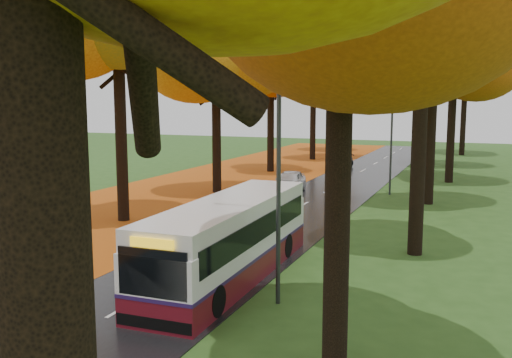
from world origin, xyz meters
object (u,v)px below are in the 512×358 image
Objects in this scene: car_dark at (340,162)px; streetlamp_far at (423,115)px; streetlamp_mid at (388,124)px; car_white at (290,182)px; streetlamp_near at (271,154)px; car_silver at (336,161)px; bus at (230,238)px.

streetlamp_far is at bearing 60.54° from car_dark.
streetlamp_mid is 22.00m from streetlamp_far.
car_white is at bearing -83.57° from car_dark.
streetlamp_near is at bearing -90.00° from streetlamp_far.
streetlamp_near is 21.38m from car_white.
streetlamp_far is 12.81m from car_silver.
bus is 18.82m from car_white.
streetlamp_far reaches higher than car_silver.
streetlamp_mid reaches higher than car_white.
streetlamp_mid is 1.75× the size of car_silver.
car_dark is at bearing -125.33° from streetlamp_far.
streetlamp_near is at bearing -94.23° from car_silver.
streetlamp_far is at bearing 85.72° from bus.
streetlamp_far is (0.00, 22.00, 0.00)m from streetlamp_mid.
streetlamp_near is 2.06× the size of car_dark.
bus reaches higher than car_silver.
bus is (-2.19, 1.72, -3.22)m from streetlamp_near.
bus is at bearing -97.51° from car_silver.
streetlamp_far is (0.00, 44.00, 0.00)m from streetlamp_near.
car_silver is at bearing 100.63° from streetlamp_near.
streetlamp_near is 4.25m from bus.
streetlamp_mid is at bearing -58.48° from car_dark.
car_white is 13.46m from car_silver.
car_silver is (-6.30, -10.44, -3.92)m from streetlamp_far.
car_white is at bearing -104.24° from car_silver.
car_dark is (-6.30, 35.12, -4.11)m from streetlamp_near.
car_silver is at bearing 96.04° from bus.
car_dark is at bearing 100.17° from streetlamp_near.
streetlamp_near is 35.91m from car_dark.
streetlamp_near is 22.00m from streetlamp_mid.
streetlamp_near reaches higher than car_white.
bus is at bearing -96.17° from streetlamp_mid.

